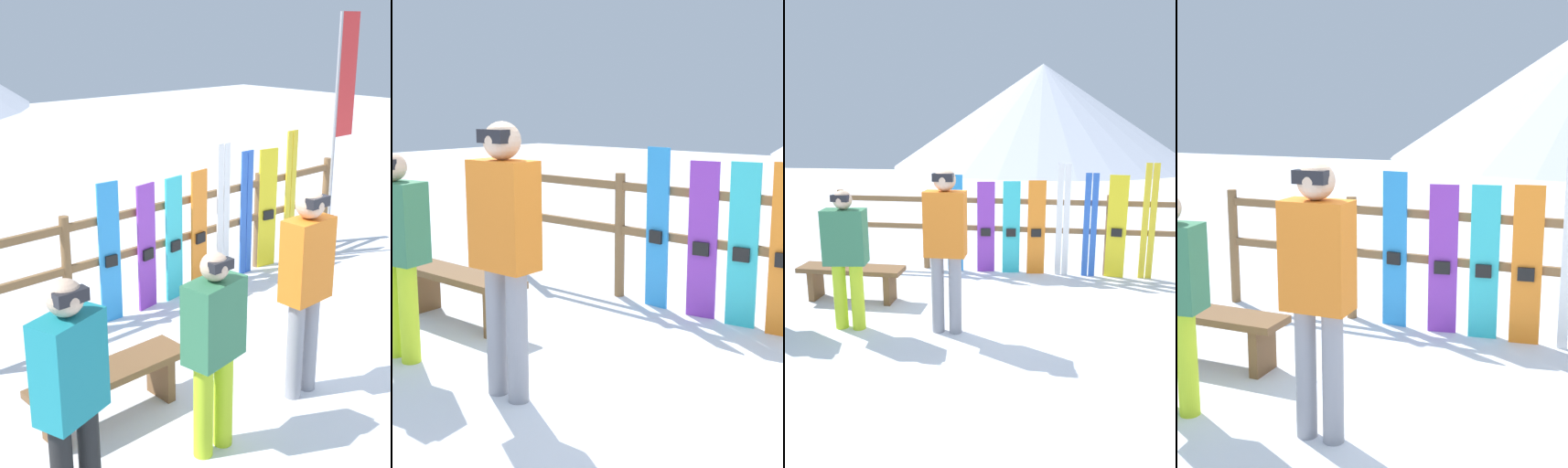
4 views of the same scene
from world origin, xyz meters
TOP-DOWN VIEW (x-y plane):
  - ground_plane at (0.00, 0.00)m, footprint 40.00×40.00m
  - mountain_backdrop at (0.00, 24.09)m, footprint 18.00×18.00m
  - fence at (0.00, 2.09)m, footprint 5.71×0.10m
  - bench at (-1.99, 0.55)m, footprint 1.35×0.36m
  - person_plaid_green at (-1.65, -0.27)m, footprint 0.48×0.31m
  - person_orange at (-0.56, -0.21)m, footprint 0.43×0.24m
  - snowboard_blue at (-0.92, 2.03)m, footprint 0.25×0.07m
  - snowboard_purple at (-0.44, 2.03)m, footprint 0.27×0.09m
  - snowboard_cyan at (-0.05, 2.03)m, footprint 0.26×0.08m
  - snowboard_orange at (0.33, 2.03)m, footprint 0.27×0.08m
  - ski_pair_white at (0.73, 2.04)m, footprint 0.20×0.02m
  - ski_pair_blue at (1.13, 2.04)m, footprint 0.19×0.02m
  - snowboard_yellow at (1.51, 2.03)m, footprint 0.28×0.09m
  - ski_pair_yellow at (1.96, 2.04)m, footprint 0.20×0.02m

SIDE VIEW (x-z plane):
  - ground_plane at x=0.00m, z-range 0.00..0.00m
  - bench at x=-1.99m, z-range 0.11..0.56m
  - snowboard_purple at x=-0.44m, z-range 0.00..1.41m
  - snowboard_cyan at x=-0.05m, z-range 0.00..1.42m
  - snowboard_orange at x=0.33m, z-range 0.00..1.44m
  - fence at x=0.00m, z-range 0.12..1.35m
  - snowboard_blue at x=-0.92m, z-range 0.00..1.51m
  - snowboard_yellow at x=1.51m, z-range 0.00..1.54m
  - ski_pair_blue at x=1.13m, z-range 0.00..1.56m
  - ski_pair_white at x=0.73m, z-range 0.00..1.70m
  - ski_pair_yellow at x=1.96m, z-range 0.00..1.72m
  - person_plaid_green at x=-1.65m, z-range 0.11..1.67m
  - person_orange at x=-0.56m, z-range 0.16..1.95m
  - mountain_backdrop at x=0.00m, z-range 0.00..6.00m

